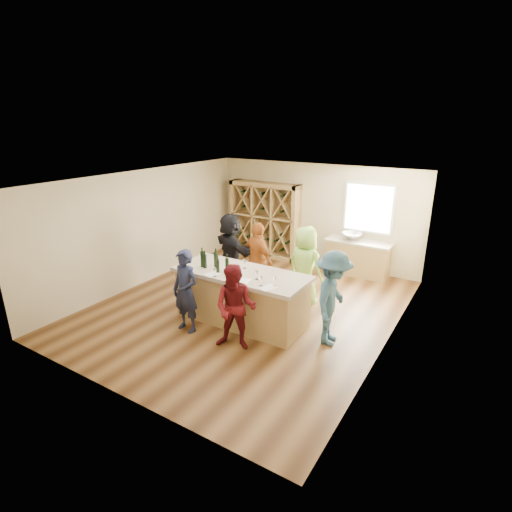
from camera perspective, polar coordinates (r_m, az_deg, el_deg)
The scene contains 35 objects.
floor at distance 8.91m, azimuth -1.23°, elevation -7.56°, with size 6.00×7.00×0.10m, color brown.
ceiling at distance 8.04m, azimuth -1.38°, elevation 11.24°, with size 6.00×7.00×0.10m, color white.
wall_back at distance 11.40m, azimuth 8.51°, elevation 5.96°, with size 6.00×0.10×2.80m, color beige.
wall_front at distance 5.93m, azimuth -20.49°, elevation -7.64°, with size 6.00×0.10×2.80m, color beige.
wall_left at distance 10.29m, azimuth -15.74°, elevation 4.02°, with size 0.10×7.00×2.80m, color beige.
wall_right at distance 7.26m, azimuth 19.35°, elevation -2.57°, with size 0.10×7.00×2.80m, color beige.
window_frame at distance 10.77m, azimuth 15.79°, elevation 6.59°, with size 1.30×0.06×1.30m, color white.
window_pane at distance 10.73m, azimuth 15.74°, elevation 6.55°, with size 1.18×0.01×1.18m, color white.
wine_rack at distance 11.89m, azimuth 1.23°, elevation 5.22°, with size 2.20×0.45×2.20m, color #A5834E.
back_counter_base at distance 10.89m, azimuth 14.27°, elevation -0.37°, with size 1.60×0.58×0.86m, color #A5834E.
back_counter_top at distance 10.75m, azimuth 14.46°, elevation 1.94°, with size 1.70×0.62×0.06m, color #B6A895.
sink at distance 10.77m, azimuth 13.51°, elevation 2.74°, with size 0.54×0.54×0.19m, color silver.
faucet at distance 10.92m, azimuth 13.84°, elevation 3.25°, with size 0.02×0.02×0.30m, color silver.
tasting_counter_base at distance 8.11m, azimuth -2.09°, elevation -6.08°, with size 2.60×1.00×1.00m, color #A5834E.
tasting_counter_top at distance 7.89m, azimuth -2.14°, elevation -2.53°, with size 2.72×1.12×0.08m, color #B6A895.
wine_bottle_a at distance 8.15m, azimuth -7.66°, elevation -0.44°, with size 0.08×0.08×0.33m, color black.
wine_bottle_b at distance 8.09m, azimuth -7.29°, elevation -0.76°, with size 0.07×0.07×0.28m, color black.
wine_bottle_c at distance 8.07m, azimuth -5.76°, elevation -0.56°, with size 0.08×0.08×0.33m, color black.
wine_bottle_d at distance 7.83m, azimuth -5.48°, elevation -1.42°, with size 0.07×0.07×0.27m, color black.
wine_bottle_e at distance 7.80m, azimuth -4.15°, elevation -1.39°, with size 0.07×0.07×0.29m, color black.
wine_glass_a at distance 7.65m, azimuth -5.91°, elevation -2.36°, with size 0.06×0.06×0.17m, color white.
wine_glass_b at distance 7.39m, azimuth -3.03°, elevation -3.02°, with size 0.07×0.07×0.18m, color white.
wine_glass_c at distance 7.18m, azimuth 0.73°, elevation -3.59°, with size 0.07×0.07×0.20m, color white.
wine_glass_d at distance 7.48m, azimuth 0.12°, elevation -2.74°, with size 0.07×0.07×0.17m, color white.
wine_glass_e at distance 7.20m, azimuth 2.72°, elevation -3.67°, with size 0.06×0.06×0.17m, color white.
tasting_menu_a at distance 7.80m, azimuth -6.21°, elevation -2.59°, with size 0.21×0.28×0.00m, color white.
tasting_menu_b at distance 7.43m, azimuth -1.86°, elevation -3.61°, with size 0.23×0.32×0.00m, color white.
tasting_menu_c at distance 7.15m, azimuth 1.74°, elevation -4.53°, with size 0.22×0.30×0.00m, color white.
person_near_left at distance 7.76m, azimuth -10.03°, elevation -4.97°, with size 0.60×0.44×1.65m, color #191E38.
person_near_right at distance 7.08m, azimuth -2.94°, elevation -7.39°, with size 0.77×0.42×1.58m, color #590F14.
person_server at distance 7.32m, azimuth 10.89°, elevation -5.99°, with size 1.15×0.53×1.77m, color #335972.
person_far_mid at distance 9.16m, azimuth 0.29°, elevation -0.53°, with size 1.02×0.52×1.75m, color #994C19.
person_far_right at distance 8.79m, azimuth 6.99°, elevation -1.41°, with size 0.87×0.57×1.78m, color #8CC64C.
person_far_left at distance 9.73m, azimuth -3.59°, elevation 0.88°, with size 1.69×0.61×1.83m, color black.
wine_glass_f at distance 8.03m, azimuth -1.65°, elevation -1.15°, with size 0.07×0.07×0.18m, color white.
Camera 1 is at (4.35, -6.68, 3.94)m, focal length 28.00 mm.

